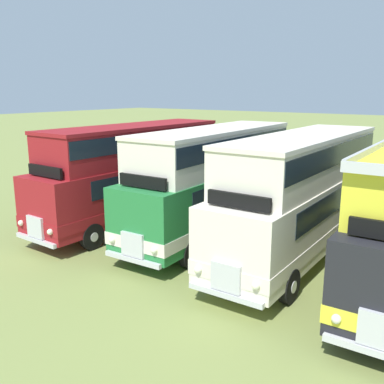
% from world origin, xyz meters
% --- Properties ---
extents(ground_plane, '(200.00, 200.00, 0.00)m').
position_xyz_m(ground_plane, '(0.00, 0.00, 0.00)').
color(ground_plane, olive).
extents(bus_first_in_row, '(2.68, 10.39, 4.49)m').
position_xyz_m(bus_first_in_row, '(-7.83, -0.24, 2.47)').
color(bus_first_in_row, maroon).
rests_on(bus_first_in_row, ground).
extents(bus_second_in_row, '(3.01, 10.41, 4.49)m').
position_xyz_m(bus_second_in_row, '(-3.92, 0.47, 2.47)').
color(bus_second_in_row, '#237538').
rests_on(bus_second_in_row, ground).
extents(bus_third_in_row, '(2.77, 10.56, 4.49)m').
position_xyz_m(bus_third_in_row, '(-0.00, 0.20, 2.47)').
color(bus_third_in_row, silver).
rests_on(bus_third_in_row, ground).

